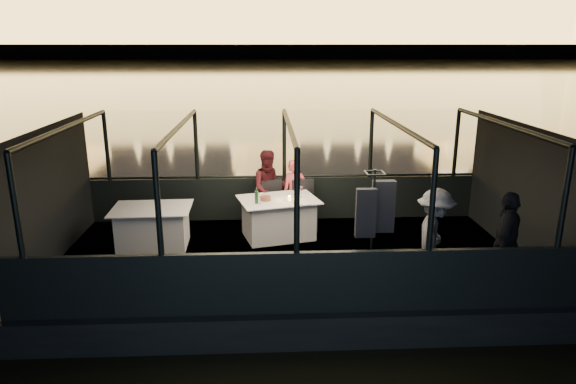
{
  "coord_description": "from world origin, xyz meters",
  "views": [
    {
      "loc": [
        -0.43,
        -8.38,
        4.09
      ],
      "look_at": [
        0.0,
        0.4,
        1.55
      ],
      "focal_mm": 32.0,
      "sensor_mm": 36.0,
      "label": 1
    }
  ],
  "objects_px": {
    "dining_table_central": "(278,218)",
    "chair_port_right": "(304,207)",
    "wine_bottle": "(256,196)",
    "person_woman_coral": "(295,189)",
    "dining_table_aft": "(153,226)",
    "passenger_stripe": "(434,233)",
    "passenger_dark": "(506,241)",
    "chair_port_left": "(272,207)",
    "coat_stand": "(372,234)",
    "person_man_maroon": "(270,190)"
  },
  "relations": [
    {
      "from": "coat_stand",
      "to": "wine_bottle",
      "type": "xyz_separation_m",
      "value": [
        -1.73,
        2.01,
        0.02
      ]
    },
    {
      "from": "person_woman_coral",
      "to": "wine_bottle",
      "type": "distance_m",
      "value": 1.25
    },
    {
      "from": "dining_table_aft",
      "to": "chair_port_left",
      "type": "xyz_separation_m",
      "value": [
        2.19,
        0.88,
        0.06
      ]
    },
    {
      "from": "chair_port_left",
      "to": "person_woman_coral",
      "type": "distance_m",
      "value": 0.6
    },
    {
      "from": "wine_bottle",
      "to": "person_man_maroon",
      "type": "bearing_deg",
      "value": 75.48
    },
    {
      "from": "dining_table_central",
      "to": "passenger_stripe",
      "type": "bearing_deg",
      "value": -42.95
    },
    {
      "from": "dining_table_central",
      "to": "coat_stand",
      "type": "bearing_deg",
      "value": -59.8
    },
    {
      "from": "person_woman_coral",
      "to": "chair_port_right",
      "type": "bearing_deg",
      "value": -66.9
    },
    {
      "from": "chair_port_left",
      "to": "passenger_stripe",
      "type": "relative_size",
      "value": 0.61
    },
    {
      "from": "dining_table_aft",
      "to": "person_woman_coral",
      "type": "xyz_separation_m",
      "value": [
        2.66,
        1.08,
        0.36
      ]
    },
    {
      "from": "passenger_dark",
      "to": "person_woman_coral",
      "type": "bearing_deg",
      "value": -101.79
    },
    {
      "from": "coat_stand",
      "to": "passenger_dark",
      "type": "distance_m",
      "value": 1.93
    },
    {
      "from": "passenger_stripe",
      "to": "wine_bottle",
      "type": "bearing_deg",
      "value": 79.13
    },
    {
      "from": "dining_table_central",
      "to": "person_woman_coral",
      "type": "xyz_separation_m",
      "value": [
        0.36,
        0.72,
        0.36
      ]
    },
    {
      "from": "person_woman_coral",
      "to": "wine_bottle",
      "type": "bearing_deg",
      "value": -135.95
    },
    {
      "from": "dining_table_central",
      "to": "person_man_maroon",
      "type": "bearing_deg",
      "value": 102.27
    },
    {
      "from": "passenger_dark",
      "to": "coat_stand",
      "type": "bearing_deg",
      "value": -61.3
    },
    {
      "from": "dining_table_aft",
      "to": "person_woman_coral",
      "type": "bearing_deg",
      "value": 22.12
    },
    {
      "from": "chair_port_left",
      "to": "wine_bottle",
      "type": "bearing_deg",
      "value": -127.9
    },
    {
      "from": "wine_bottle",
      "to": "dining_table_central",
      "type": "bearing_deg",
      "value": 31.91
    },
    {
      "from": "dining_table_central",
      "to": "person_woman_coral",
      "type": "distance_m",
      "value": 0.88
    },
    {
      "from": "dining_table_aft",
      "to": "passenger_dark",
      "type": "xyz_separation_m",
      "value": [
        5.53,
        -2.17,
        0.47
      ]
    },
    {
      "from": "dining_table_aft",
      "to": "chair_port_left",
      "type": "bearing_deg",
      "value": 21.89
    },
    {
      "from": "chair_port_left",
      "to": "chair_port_right",
      "type": "xyz_separation_m",
      "value": [
        0.64,
        -0.07,
        0.0
      ]
    },
    {
      "from": "chair_port_left",
      "to": "passenger_stripe",
      "type": "bearing_deg",
      "value": -64.97
    },
    {
      "from": "chair_port_left",
      "to": "coat_stand",
      "type": "relative_size",
      "value": 0.5
    },
    {
      "from": "chair_port_right",
      "to": "coat_stand",
      "type": "height_order",
      "value": "coat_stand"
    },
    {
      "from": "coat_stand",
      "to": "chair_port_left",
      "type": "bearing_deg",
      "value": 117.32
    },
    {
      "from": "dining_table_aft",
      "to": "person_woman_coral",
      "type": "height_order",
      "value": "person_woman_coral"
    },
    {
      "from": "chair_port_right",
      "to": "person_man_maroon",
      "type": "xyz_separation_m",
      "value": [
        -0.67,
        0.27,
        0.3
      ]
    },
    {
      "from": "chair_port_left",
      "to": "person_woman_coral",
      "type": "bearing_deg",
      "value": 5.93
    },
    {
      "from": "coat_stand",
      "to": "person_woman_coral",
      "type": "xyz_separation_m",
      "value": [
        -0.96,
        2.98,
        -0.15
      ]
    },
    {
      "from": "coat_stand",
      "to": "person_woman_coral",
      "type": "relative_size",
      "value": 1.39
    },
    {
      "from": "passenger_stripe",
      "to": "chair_port_left",
      "type": "bearing_deg",
      "value": 66.27
    },
    {
      "from": "dining_table_aft",
      "to": "coat_stand",
      "type": "distance_m",
      "value": 4.12
    },
    {
      "from": "coat_stand",
      "to": "passenger_dark",
      "type": "height_order",
      "value": "coat_stand"
    },
    {
      "from": "dining_table_central",
      "to": "chair_port_left",
      "type": "height_order",
      "value": "chair_port_left"
    },
    {
      "from": "dining_table_central",
      "to": "chair_port_right",
      "type": "xyz_separation_m",
      "value": [
        0.52,
        0.45,
        0.06
      ]
    },
    {
      "from": "coat_stand",
      "to": "passenger_stripe",
      "type": "relative_size",
      "value": 1.22
    },
    {
      "from": "dining_table_central",
      "to": "passenger_dark",
      "type": "distance_m",
      "value": 4.13
    },
    {
      "from": "person_woman_coral",
      "to": "passenger_dark",
      "type": "height_order",
      "value": "passenger_dark"
    },
    {
      "from": "coat_stand",
      "to": "chair_port_right",
      "type": "bearing_deg",
      "value": 106.43
    },
    {
      "from": "wine_bottle",
      "to": "person_woman_coral",
      "type": "bearing_deg",
      "value": 51.89
    },
    {
      "from": "chair_port_left",
      "to": "person_man_maroon",
      "type": "xyz_separation_m",
      "value": [
        -0.04,
        0.2,
        0.3
      ]
    },
    {
      "from": "passenger_stripe",
      "to": "wine_bottle",
      "type": "height_order",
      "value": "passenger_stripe"
    },
    {
      "from": "passenger_dark",
      "to": "wine_bottle",
      "type": "relative_size",
      "value": 5.46
    },
    {
      "from": "dining_table_central",
      "to": "wine_bottle",
      "type": "relative_size",
      "value": 4.94
    },
    {
      "from": "dining_table_aft",
      "to": "chair_port_left",
      "type": "relative_size",
      "value": 1.5
    },
    {
      "from": "passenger_stripe",
      "to": "coat_stand",
      "type": "bearing_deg",
      "value": 121.14
    },
    {
      "from": "dining_table_aft",
      "to": "person_man_maroon",
      "type": "distance_m",
      "value": 2.44
    }
  ]
}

